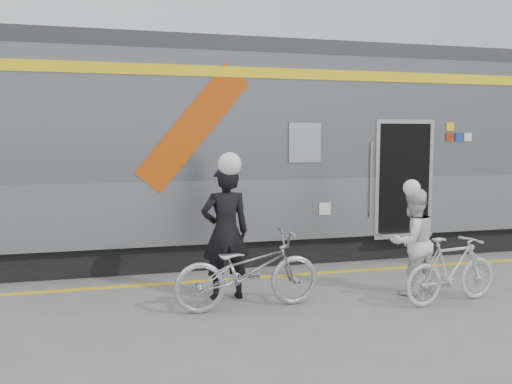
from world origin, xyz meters
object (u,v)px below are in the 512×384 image
object	(u,v)px
man	(225,232)
bicycle_left	(248,270)
bicycle_right	(452,270)
woman	(413,242)

from	to	relation	value
man	bicycle_left	bearing A→B (deg)	107.25
man	bicycle_right	bearing A→B (deg)	158.05
man	woman	world-z (taller)	man
man	bicycle_left	distance (m)	0.73
bicycle_left	woman	bearing A→B (deg)	-91.78
man	woman	size ratio (longest dim) A/B	1.23
man	bicycle_right	distance (m)	3.25
man	bicycle_left	world-z (taller)	man
bicycle_left	bicycle_right	world-z (taller)	bicycle_left
bicycle_right	bicycle_left	bearing A→B (deg)	71.02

